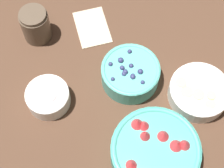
% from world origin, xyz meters
% --- Properties ---
extents(ground_plane, '(4.00, 4.00, 0.00)m').
position_xyz_m(ground_plane, '(0.00, 0.00, 0.00)').
color(ground_plane, '#4C3323').
extents(bowl_strawberries, '(0.21, 0.21, 0.09)m').
position_xyz_m(bowl_strawberries, '(-0.19, -0.01, 0.04)').
color(bowl_strawberries, '#47AD9E').
rests_on(bowl_strawberries, ground_plane).
extents(bowl_blueberries, '(0.15, 0.15, 0.07)m').
position_xyz_m(bowl_blueberries, '(0.03, -0.03, 0.04)').
color(bowl_blueberries, '#56B7A8').
rests_on(bowl_blueberries, ground_plane).
extents(bowl_bananas, '(0.16, 0.16, 0.05)m').
position_xyz_m(bowl_bananas, '(-0.08, -0.18, 0.03)').
color(bowl_bananas, white).
rests_on(bowl_bananas, ground_plane).
extents(bowl_cream, '(0.11, 0.11, 0.06)m').
position_xyz_m(bowl_cream, '(0.04, 0.19, 0.03)').
color(bowl_cream, white).
rests_on(bowl_cream, ground_plane).
extents(jar_chocolate, '(0.08, 0.08, 0.10)m').
position_xyz_m(jar_chocolate, '(0.25, 0.17, 0.05)').
color(jar_chocolate, brown).
rests_on(jar_chocolate, ground_plane).
extents(napkin, '(0.14, 0.10, 0.01)m').
position_xyz_m(napkin, '(0.23, 0.01, 0.00)').
color(napkin, beige).
rests_on(napkin, ground_plane).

